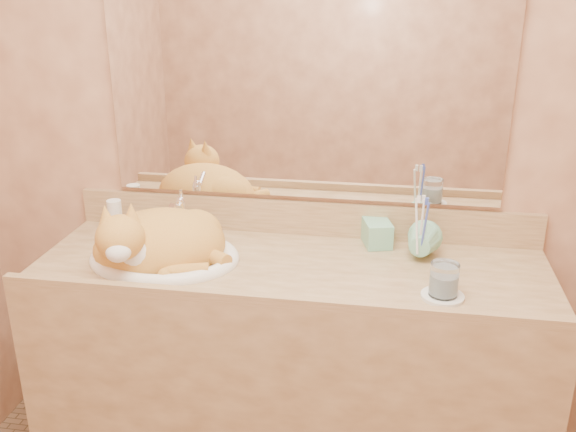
% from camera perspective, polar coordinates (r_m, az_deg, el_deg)
% --- Properties ---
extents(wall_back, '(2.40, 0.02, 2.50)m').
position_cam_1_polar(wall_back, '(2.13, 1.42, 8.53)').
color(wall_back, '#935C42').
rests_on(wall_back, ground).
extents(vanity_counter, '(1.60, 0.55, 0.85)m').
position_cam_1_polar(vanity_counter, '(2.22, 0.17, -14.41)').
color(vanity_counter, olive).
rests_on(vanity_counter, floor).
extents(mirror, '(1.30, 0.02, 0.80)m').
position_cam_1_polar(mirror, '(2.09, 1.40, 12.21)').
color(mirror, white).
rests_on(mirror, wall_back).
extents(sink_basin, '(0.55, 0.49, 0.15)m').
position_cam_1_polar(sink_basin, '(2.05, -11.03, -1.94)').
color(sink_basin, white).
rests_on(sink_basin, vanity_counter).
extents(faucet, '(0.05, 0.11, 0.16)m').
position_cam_1_polar(faucet, '(2.21, -9.45, -0.01)').
color(faucet, white).
rests_on(faucet, vanity_counter).
extents(cat, '(0.53, 0.49, 0.23)m').
position_cam_1_polar(cat, '(2.05, -11.68, -2.14)').
color(cat, '#BB792B').
rests_on(cat, sink_basin).
extents(soap_dispenser, '(0.10, 0.11, 0.19)m').
position_cam_1_polar(soap_dispenser, '(2.08, 8.36, -0.79)').
color(soap_dispenser, '#79C29F').
rests_on(soap_dispenser, vanity_counter).
extents(toothbrush_cup, '(0.13, 0.13, 0.10)m').
position_cam_1_polar(toothbrush_cup, '(2.03, 11.59, -2.88)').
color(toothbrush_cup, '#79C29F').
rests_on(toothbrush_cup, vanity_counter).
extents(toothbrushes, '(0.04, 0.04, 0.23)m').
position_cam_1_polar(toothbrushes, '(2.00, 11.76, -0.73)').
color(toothbrushes, white).
rests_on(toothbrushes, toothbrush_cup).
extents(saucer, '(0.12, 0.12, 0.01)m').
position_cam_1_polar(saucer, '(1.86, 13.56, -6.95)').
color(saucer, silver).
rests_on(saucer, vanity_counter).
extents(water_glass, '(0.08, 0.08, 0.09)m').
position_cam_1_polar(water_glass, '(1.84, 13.70, -5.51)').
color(water_glass, white).
rests_on(water_glass, saucer).
extents(lotion_bottle, '(0.05, 0.05, 0.12)m').
position_cam_1_polar(lotion_bottle, '(2.31, -15.11, -0.06)').
color(lotion_bottle, white).
rests_on(lotion_bottle, vanity_counter).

